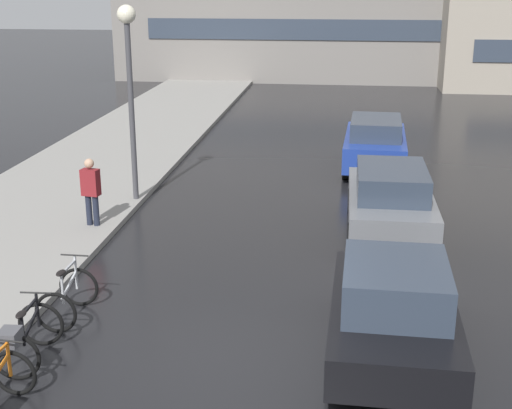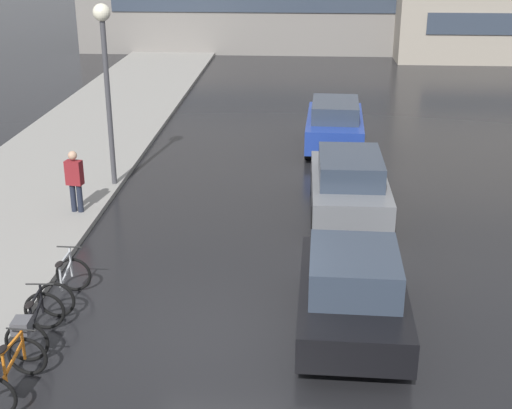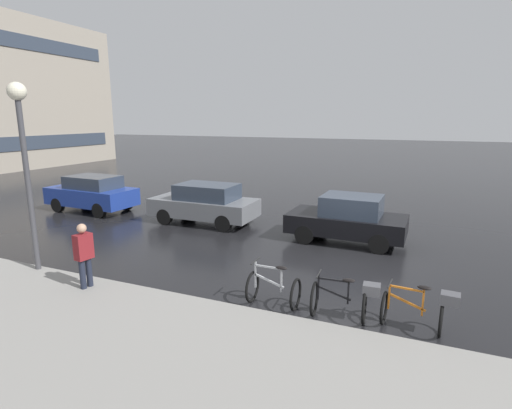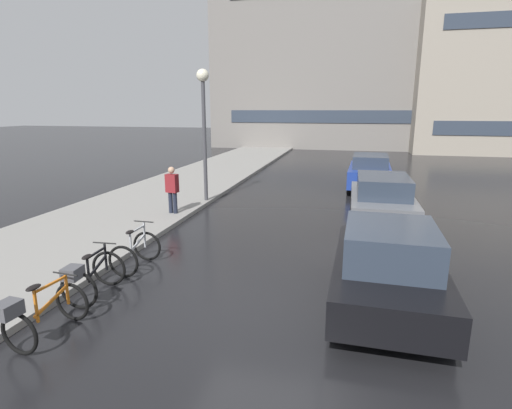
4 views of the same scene
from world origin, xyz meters
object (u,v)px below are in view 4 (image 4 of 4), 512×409
Objects in this scene: pedestrian at (172,189)px; streetlamp at (204,109)px; bicycle_second at (90,276)px; car_black at (388,268)px; bicycle_nearest at (39,313)px; car_grey at (382,200)px; car_blue at (370,172)px; bicycle_third at (136,252)px.

pedestrian is 0.34× the size of streetlamp.
bicycle_second is at bearing -85.30° from streetlamp.
car_black is 0.78× the size of streetlamp.
streetlamp reaches higher than bicycle_nearest.
streetlamp is (-6.42, 1.49, 2.77)m from car_grey.
pedestrian reaches higher than bicycle_second.
bicycle_second is 0.34× the size of car_blue.
bicycle_nearest is 3.06m from bicycle_third.
bicycle_nearest is 0.36× the size of car_black.
car_black is (5.46, -0.66, 0.40)m from bicycle_third.
bicycle_second is 5.58m from car_black.
pedestrian is at bearing -174.57° from car_grey.
car_blue is at bearing 43.74° from pedestrian.
car_black is at bearing -92.61° from car_grey.
car_grey is at bearing -13.09° from streetlamp.
car_black is at bearing -6.85° from bicycle_third.
bicycle_second is 8.81m from car_grey.
bicycle_third is 7.31m from streetlamp.
bicycle_nearest is at bearing -85.75° from bicycle_second.
bicycle_third is 5.51m from car_black.
bicycle_nearest is at bearing -85.37° from streetlamp.
car_black is 11.44m from car_blue.
bicycle_nearest is 1.02× the size of bicycle_second.
bicycle_third is at bearing 88.80° from bicycle_second.
bicycle_nearest is 14.90m from car_blue.
car_grey is (0.26, 5.70, 0.02)m from car_black.
pedestrian is (-6.67, -6.39, 0.14)m from car_blue.
bicycle_second is at bearing -114.31° from car_blue.
streetlamp is at bearing 94.70° from bicycle_second.
streetlamp is at bearing 166.91° from car_grey.
car_blue is at bearing 62.69° from bicycle_third.
car_blue is (5.50, 13.84, 0.34)m from bicycle_nearest.
streetlamp is at bearing 94.63° from bicycle_nearest.
car_blue is (5.60, 12.40, 0.34)m from bicycle_second.
bicycle_third is at bearing -83.85° from streetlamp.
bicycle_third is (-0.07, 3.06, -0.09)m from bicycle_nearest.
car_blue reaches higher than bicycle_third.
bicycle_nearest is 0.28× the size of streetlamp.
bicycle_third is (0.03, 1.61, -0.08)m from bicycle_second.
bicycle_third is at bearing -117.31° from car_blue.
car_blue is at bearing 34.08° from streetlamp.
car_black is at bearing -49.44° from streetlamp.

